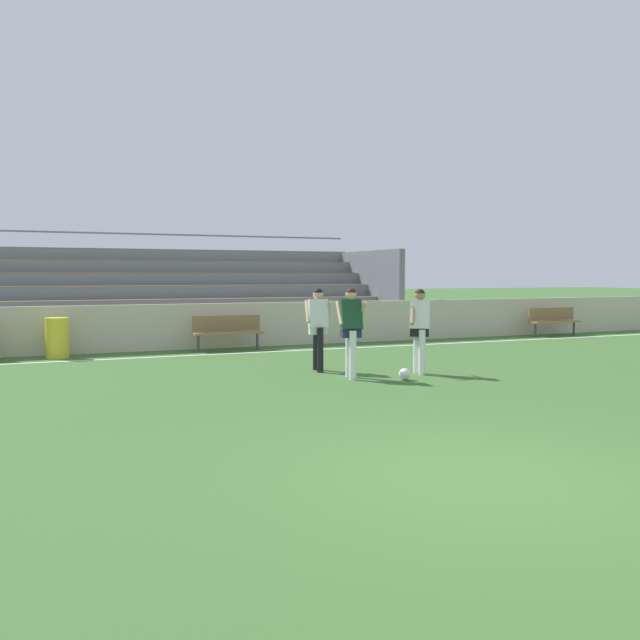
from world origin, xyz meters
TOP-DOWN VIEW (x-y plane):
  - ground_plane at (0.00, 0.00)m, footprint 160.00×160.00m
  - field_line_sideline at (0.00, 10.94)m, footprint 44.00×0.12m
  - sideline_wall at (0.00, 12.36)m, footprint 48.00×0.16m
  - bleacher_stand at (-3.16, 15.77)m, footprint 20.33×4.87m
  - bench_near_wall_gap at (11.46, 11.71)m, footprint 1.80×0.40m
  - bench_far_right at (0.76, 11.71)m, footprint 1.80×0.40m
  - trash_bin at (-3.32, 11.73)m, footprint 0.52×0.52m
  - player_white_deep_cover at (3.05, 6.11)m, footprint 0.66×0.48m
  - player_dark_challenging at (1.57, 6.12)m, footprint 0.55×0.54m
  - player_white_trailing_run at (1.40, 7.26)m, footprint 0.58×0.51m
  - soccer_ball at (2.39, 5.55)m, footprint 0.22×0.22m

SIDE VIEW (x-z plane):
  - ground_plane at x=0.00m, z-range 0.00..0.00m
  - field_line_sideline at x=0.00m, z-range 0.00..0.01m
  - soccer_ball at x=2.39m, z-range 0.00..0.22m
  - trash_bin at x=-3.32m, z-range 0.00..0.94m
  - bench_near_wall_gap at x=11.46m, z-range 0.10..1.00m
  - bench_far_right at x=0.76m, z-range 0.10..1.00m
  - sideline_wall at x=0.00m, z-range 0.00..1.19m
  - player_white_deep_cover at x=3.05m, z-range 0.16..1.82m
  - player_white_trailing_run at x=1.40m, z-range 0.16..1.83m
  - player_dark_challenging at x=1.57m, z-range 0.16..1.86m
  - bleacher_stand at x=-3.16m, z-range -0.21..3.13m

